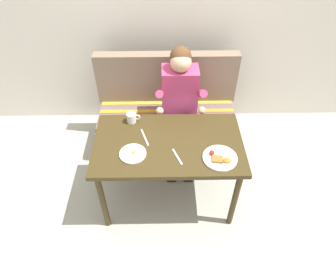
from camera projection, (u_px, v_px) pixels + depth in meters
ground_plane at (168, 195)px, 2.92m from camera, size 8.00×8.00×0.00m
back_wall at (166, 9)px, 2.96m from camera, size 4.40×0.10×2.60m
table at (168, 149)px, 2.48m from camera, size 1.20×0.70×0.73m
couch at (167, 118)px, 3.25m from camera, size 1.44×0.56×1.00m
person at (180, 97)px, 2.85m from camera, size 0.45×0.61×1.21m
plate_breakfast at (220, 158)px, 2.28m from camera, size 0.26×0.26×0.05m
plate_eggs at (133, 154)px, 2.32m from camera, size 0.21×0.21×0.04m
coffee_mug at (132, 117)px, 2.57m from camera, size 0.12×0.08×0.09m
fork at (177, 157)px, 2.30m from camera, size 0.08×0.16×0.00m
knife at (145, 137)px, 2.46m from camera, size 0.08×0.19×0.00m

